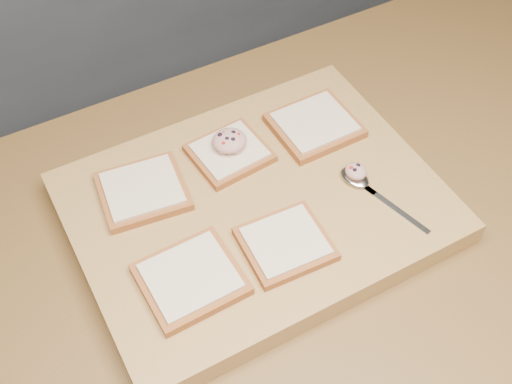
{
  "coord_description": "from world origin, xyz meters",
  "views": [
    {
      "loc": [
        -0.39,
        -0.49,
        1.71
      ],
      "look_at": [
        -0.1,
        0.04,
        0.96
      ],
      "focal_mm": 45.0,
      "sensor_mm": 36.0,
      "label": 1
    }
  ],
  "objects_px": {
    "cutting_board": "(256,208)",
    "spoon": "(361,182)",
    "bread_far_center": "(230,153)",
    "tuna_salad_dollop": "(229,141)"
  },
  "relations": [
    {
      "from": "cutting_board",
      "to": "spoon",
      "type": "distance_m",
      "value": 0.17
    },
    {
      "from": "tuna_salad_dollop",
      "to": "cutting_board",
      "type": "bearing_deg",
      "value": -94.96
    },
    {
      "from": "cutting_board",
      "to": "bread_far_center",
      "type": "bearing_deg",
      "value": 86.63
    },
    {
      "from": "bread_far_center",
      "to": "tuna_salad_dollop",
      "type": "xyz_separation_m",
      "value": [
        0.0,
        0.01,
        0.02
      ]
    },
    {
      "from": "bread_far_center",
      "to": "tuna_salad_dollop",
      "type": "relative_size",
      "value": 2.23
    },
    {
      "from": "tuna_salad_dollop",
      "to": "spoon",
      "type": "relative_size",
      "value": 0.33
    },
    {
      "from": "cutting_board",
      "to": "tuna_salad_dollop",
      "type": "relative_size",
      "value": 9.84
    },
    {
      "from": "cutting_board",
      "to": "bread_far_center",
      "type": "distance_m",
      "value": 0.1
    },
    {
      "from": "cutting_board",
      "to": "spoon",
      "type": "bearing_deg",
      "value": -18.28
    },
    {
      "from": "cutting_board",
      "to": "bread_far_center",
      "type": "height_order",
      "value": "bread_far_center"
    }
  ]
}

